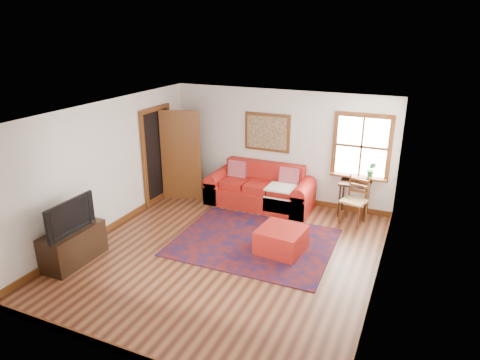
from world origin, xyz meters
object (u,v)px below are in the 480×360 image
at_px(red_leather_sofa, 261,191).
at_px(ladder_back_chair, 355,198).
at_px(side_table, 355,188).
at_px(red_ottoman, 281,240).
at_px(media_cabinet, 73,246).

relative_size(red_leather_sofa, ladder_back_chair, 2.40).
bearing_deg(side_table, red_leather_sofa, -173.81).
height_order(red_leather_sofa, side_table, red_leather_sofa).
bearing_deg(red_ottoman, side_table, 71.74).
relative_size(red_ottoman, ladder_back_chair, 0.79).
bearing_deg(ladder_back_chair, media_cabinet, -139.22).
bearing_deg(red_ottoman, media_cabinet, -145.22).
height_order(red_ottoman, side_table, side_table).
xyz_separation_m(red_ottoman, ladder_back_chair, (0.96, 1.73, 0.31)).
distance_m(red_leather_sofa, side_table, 2.03).
relative_size(side_table, ladder_back_chair, 0.77).
height_order(red_leather_sofa, red_ottoman, red_leather_sofa).
xyz_separation_m(red_ottoman, side_table, (0.89, 2.05, 0.40)).
xyz_separation_m(red_leather_sofa, red_ottoman, (1.11, -1.83, -0.08)).
distance_m(side_table, ladder_back_chair, 0.34).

